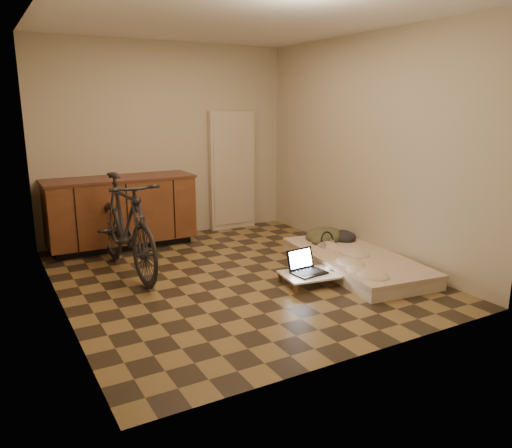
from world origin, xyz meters
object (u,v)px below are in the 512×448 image
laptop (306,268)px  futon (355,261)px  bicycle (125,220)px  lap_desk (314,274)px

laptop → futon: bearing=1.8°
bicycle → laptop: bearing=-41.3°
bicycle → laptop: bicycle is taller
futon → laptop: laptop is taller
bicycle → futon: (2.27, -1.10, -0.51)m
futon → laptop: size_ratio=5.55×
laptop → bicycle: bearing=136.0°
bicycle → futon: bicycle is taller
bicycle → lap_desk: (1.58, -1.26, -0.49)m
bicycle → lap_desk: size_ratio=2.56×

